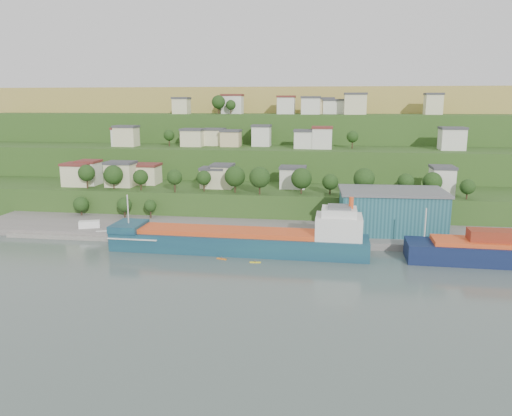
% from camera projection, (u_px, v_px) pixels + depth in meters
% --- Properties ---
extents(ground, '(500.00, 500.00, 0.00)m').
position_uv_depth(ground, '(241.00, 262.00, 129.06)').
color(ground, '#45544F').
rests_on(ground, ground).
extents(quay, '(220.00, 26.00, 4.00)m').
position_uv_depth(quay, '(321.00, 236.00, 153.36)').
color(quay, slate).
rests_on(quay, ground).
extents(pebble_beach, '(40.00, 18.00, 2.40)m').
position_uv_depth(pebble_beach, '(82.00, 232.00, 158.06)').
color(pebble_beach, slate).
rests_on(pebble_beach, ground).
extents(hillside, '(360.00, 211.38, 96.00)m').
position_uv_depth(hillside, '(290.00, 172.00, 292.35)').
color(hillside, '#284719').
rests_on(hillside, ground).
extents(cargo_ship_near, '(70.85, 12.27, 18.17)m').
position_uv_depth(cargo_ship_near, '(246.00, 242.00, 136.82)').
color(cargo_ship_near, '#122D46').
rests_on(cargo_ship_near, ground).
extents(warehouse, '(31.70, 20.17, 12.80)m').
position_uv_depth(warehouse, '(391.00, 211.00, 150.20)').
color(warehouse, '#1B4A53').
rests_on(warehouse, quay).
extents(caravan, '(6.80, 4.78, 2.93)m').
position_uv_depth(caravan, '(89.00, 226.00, 155.84)').
color(caravan, white).
rests_on(caravan, pebble_beach).
extents(dinghy, '(4.47, 2.94, 0.84)m').
position_uv_depth(dinghy, '(103.00, 232.00, 151.79)').
color(dinghy, silver).
rests_on(dinghy, pebble_beach).
extents(kayak_orange, '(2.84, 1.34, 0.71)m').
position_uv_depth(kayak_orange, '(222.00, 258.00, 131.00)').
color(kayak_orange, orange).
rests_on(kayak_orange, ground).
extents(kayak_yellow, '(2.92, 0.77, 0.72)m').
position_uv_depth(kayak_yellow, '(255.00, 262.00, 128.18)').
color(kayak_yellow, yellow).
rests_on(kayak_yellow, ground).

